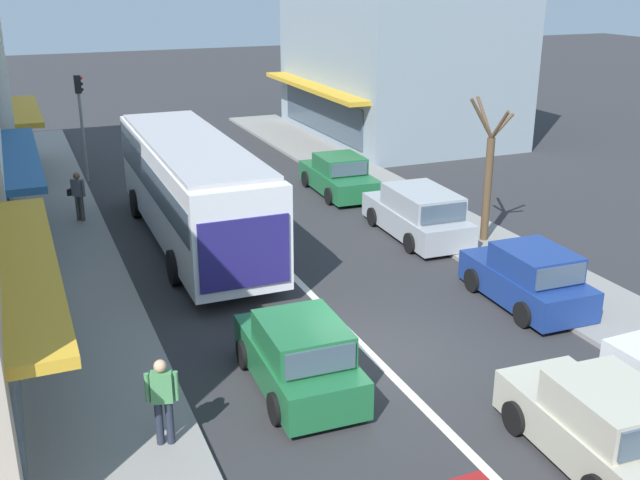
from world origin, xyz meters
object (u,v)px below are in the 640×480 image
(hatchback_queue_far_back, at_px, (600,426))
(traffic_light_downstreet, at_px, (81,110))
(parked_hatchback_kerb_second, at_px, (528,278))
(parked_wagon_kerb_third, at_px, (418,214))
(hatchback_behind_bus_mid, at_px, (299,357))
(pedestrian_with_handbag_near, at_px, (78,193))
(pedestrian_browsing_midblock, at_px, (163,397))
(parked_sedan_kerb_rear, at_px, (339,176))
(city_bus, at_px, (192,184))
(street_tree_right, at_px, (488,177))

(hatchback_queue_far_back, xyz_separation_m, traffic_light_downstreet, (-5.93, 22.14, 2.15))
(parked_hatchback_kerb_second, bearing_deg, parked_wagon_kerb_third, 89.73)
(hatchback_queue_far_back, distance_m, traffic_light_downstreet, 23.02)
(hatchback_behind_bus_mid, bearing_deg, pedestrian_with_handbag_near, 103.29)
(hatchback_queue_far_back, distance_m, hatchback_behind_bus_mid, 5.65)
(pedestrian_browsing_midblock, bearing_deg, traffic_light_downstreet, 87.66)
(hatchback_behind_bus_mid, relative_size, parked_wagon_kerb_third, 0.82)
(hatchback_behind_bus_mid, distance_m, parked_sedan_kerb_rear, 14.12)
(hatchback_behind_bus_mid, bearing_deg, parked_hatchback_kerb_second, 13.06)
(city_bus, bearing_deg, parked_wagon_kerb_third, -17.47)
(parked_wagon_kerb_third, bearing_deg, parked_sedan_kerb_rear, 93.10)
(parked_wagon_kerb_third, bearing_deg, hatchback_queue_far_back, -104.58)
(parked_sedan_kerb_rear, distance_m, pedestrian_browsing_midblock, 16.51)
(hatchback_queue_far_back, height_order, pedestrian_with_handbag_near, pedestrian_with_handbag_near)
(hatchback_behind_bus_mid, height_order, parked_wagon_kerb_third, parked_wagon_kerb_third)
(hatchback_queue_far_back, relative_size, parked_hatchback_kerb_second, 1.01)
(parked_wagon_kerb_third, relative_size, traffic_light_downstreet, 1.09)
(pedestrian_browsing_midblock, bearing_deg, city_bus, 73.63)
(hatchback_queue_far_back, xyz_separation_m, parked_wagon_kerb_third, (2.94, 11.30, 0.04))
(city_bus, distance_m, traffic_light_downstreet, 9.09)
(parked_sedan_kerb_rear, relative_size, pedestrian_with_handbag_near, 2.61)
(parked_hatchback_kerb_second, xyz_separation_m, traffic_light_downstreet, (-8.84, 16.40, 2.15))
(hatchback_behind_bus_mid, bearing_deg, hatchback_queue_far_back, -47.71)
(parked_hatchback_kerb_second, height_order, parked_sedan_kerb_rear, parked_hatchback_kerb_second)
(city_bus, relative_size, street_tree_right, 2.41)
(parked_wagon_kerb_third, bearing_deg, traffic_light_downstreet, 129.27)
(parked_hatchback_kerb_second, height_order, parked_wagon_kerb_third, parked_wagon_kerb_third)
(city_bus, relative_size, traffic_light_downstreet, 2.59)
(street_tree_right, bearing_deg, pedestrian_with_handbag_near, 149.40)
(pedestrian_with_handbag_near, bearing_deg, city_bus, -46.99)
(hatchback_behind_bus_mid, xyz_separation_m, street_tree_right, (8.33, 5.81, 1.38))
(traffic_light_downstreet, xyz_separation_m, pedestrian_browsing_midblock, (-0.78, -19.00, -1.79))
(traffic_light_downstreet, bearing_deg, city_bus, -75.70)
(pedestrian_browsing_midblock, bearing_deg, parked_hatchback_kerb_second, 15.10)
(parked_wagon_kerb_third, distance_m, traffic_light_downstreet, 14.17)
(parked_sedan_kerb_rear, xyz_separation_m, pedestrian_browsing_midblock, (-9.35, -13.60, 0.40))
(parked_hatchback_kerb_second, distance_m, street_tree_right, 4.75)
(city_bus, distance_m, hatchback_behind_bus_mid, 9.28)
(parked_hatchback_kerb_second, height_order, street_tree_right, street_tree_right)
(city_bus, xyz_separation_m, hatchback_queue_far_back, (3.69, -13.39, -1.17))
(parked_wagon_kerb_third, relative_size, parked_sedan_kerb_rear, 1.07)
(city_bus, distance_m, parked_sedan_kerb_rear, 7.28)
(parked_hatchback_kerb_second, xyz_separation_m, parked_sedan_kerb_rear, (-0.27, 11.01, -0.05))
(pedestrian_with_handbag_near, height_order, pedestrian_browsing_midblock, same)
(traffic_light_downstreet, bearing_deg, pedestrian_with_handbag_near, -98.62)
(hatchback_behind_bus_mid, bearing_deg, traffic_light_downstreet, 96.73)
(hatchback_queue_far_back, bearing_deg, parked_wagon_kerb_third, 75.42)
(parked_wagon_kerb_third, height_order, street_tree_right, street_tree_right)
(pedestrian_browsing_midblock, bearing_deg, hatchback_behind_bus_mid, 19.68)
(parked_wagon_kerb_third, distance_m, parked_sedan_kerb_rear, 5.46)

